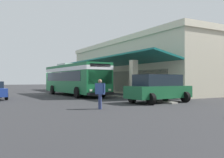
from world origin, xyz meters
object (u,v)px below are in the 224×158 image
transit_bus (74,77)px  parked_suv_green (159,88)px  pedestrian (100,92)px  potted_palm (84,87)px

transit_bus → parked_suv_green: (10.38, 2.46, -0.84)m
parked_suv_green → transit_bus: bearing=-166.6°
transit_bus → parked_suv_green: 10.70m
transit_bus → pedestrian: size_ratio=6.95×
transit_bus → parked_suv_green: bearing=13.4°
pedestrian → potted_palm: size_ratio=0.73×
pedestrian → potted_palm: bearing=159.9°
parked_suv_green → pedestrian: 5.45m
transit_bus → parked_suv_green: size_ratio=2.29×
transit_bus → parked_suv_green: transit_bus is taller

